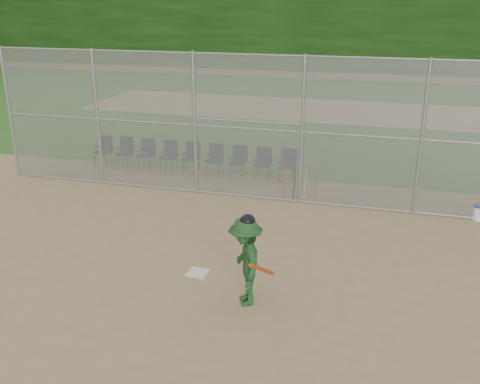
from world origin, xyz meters
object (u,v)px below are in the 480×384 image
(home_plate, at_px, (198,273))
(batter_at_plate, at_px, (246,261))
(water_cooler, at_px, (478,212))
(chair_0, at_px, (103,151))

(home_plate, distance_m, batter_at_plate, 1.70)
(water_cooler, bearing_deg, chair_0, 171.51)
(home_plate, bearing_deg, chair_0, 131.74)
(water_cooler, bearing_deg, home_plate, -142.29)
(water_cooler, height_order, chair_0, chair_0)
(home_plate, height_order, batter_at_plate, batter_at_plate)
(batter_at_plate, relative_size, water_cooler, 4.56)
(home_plate, distance_m, water_cooler, 7.50)
(home_plate, bearing_deg, batter_at_plate, -33.53)
(chair_0, bearing_deg, home_plate, -48.26)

